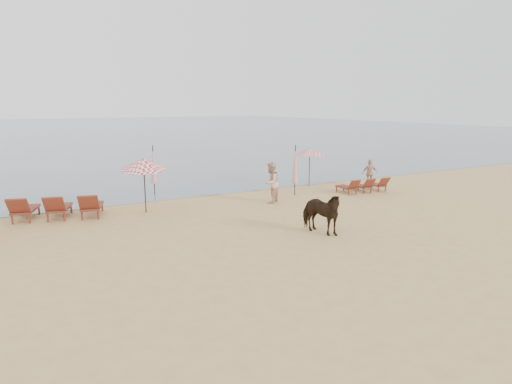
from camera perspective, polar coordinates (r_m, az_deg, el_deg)
ground at (r=13.18m, az=10.57°, el=-8.54°), size 120.00×120.00×0.00m
sea at (r=90.00m, az=-23.70°, el=7.73°), size 160.00×140.00×0.06m
lounger_cluster_left at (r=18.77m, az=-24.90°, el=-1.81°), size 3.64×2.70×0.71m
lounger_cluster_right at (r=22.97m, az=14.14°, el=0.89°), size 2.55×1.63×0.54m
umbrella_open_left_b at (r=18.35m, az=-14.76°, el=3.62°), size 1.88×1.91×2.40m
umbrella_open_right at (r=24.07m, az=7.18°, el=5.38°), size 1.76×1.76×2.15m
umbrella_closed_left at (r=22.01m, az=-13.51°, el=3.57°), size 0.31×0.31×2.51m
umbrella_closed_right at (r=21.49m, az=5.24°, el=3.68°), size 0.31×0.31×2.53m
cow at (r=15.20m, az=8.54°, el=-2.74°), size 1.29×1.97×1.53m
beachgoer_right_a at (r=19.78m, az=2.00°, el=1.25°), size 1.17×1.13×1.90m
beachgoer_right_b at (r=24.69m, az=14.94°, el=2.46°), size 0.95×0.68×1.50m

